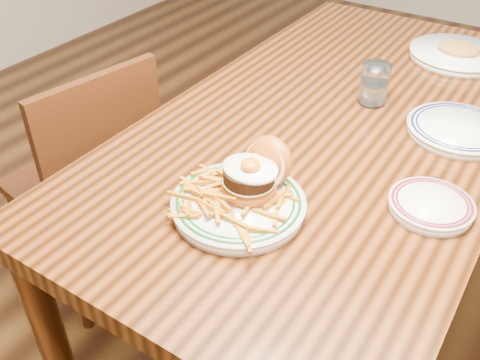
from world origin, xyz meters
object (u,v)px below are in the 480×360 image
Objects in this scene: table at (338,145)px; chair_left at (92,181)px; main_plate at (244,193)px; side_plate at (431,205)px.

chair_left is at bearing -156.06° from table.
chair_left is at bearing 173.35° from main_plate.
main_plate reaches higher than side_plate.
chair_left is 4.65× the size of side_plate.
table is 0.76m from chair_left.
table is 5.64× the size of main_plate.
table is 1.90× the size of chair_left.
chair_left is at bearing -155.55° from side_plate.
chair_left reaches higher than table.
main_plate is 1.57× the size of side_plate.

